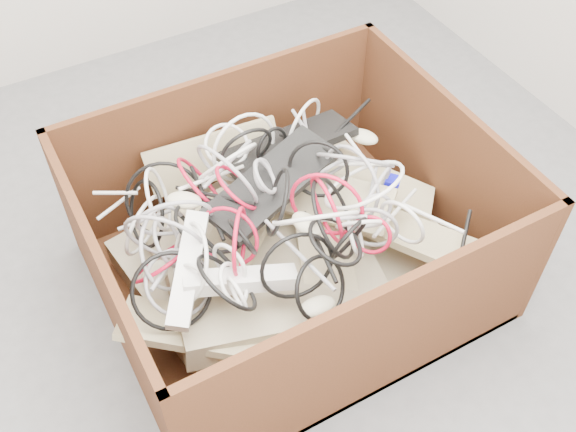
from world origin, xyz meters
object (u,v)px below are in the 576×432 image
vga_plug (393,180)px  power_strip_left (188,269)px  power_strip_right (240,280)px  cardboard_box (287,255)px

vga_plug → power_strip_left: bearing=-135.6°
power_strip_left → power_strip_right: size_ratio=1.06×
power_strip_left → vga_plug: size_ratio=7.35×
cardboard_box → power_strip_left: (-0.35, -0.08, 0.24)m
power_strip_left → power_strip_right: (0.12, -0.08, -0.03)m
cardboard_box → power_strip_right: cardboard_box is taller
cardboard_box → power_strip_right: bearing=-145.3°
power_strip_right → power_strip_left: bearing=162.7°
cardboard_box → power_strip_left: cardboard_box is taller
power_strip_left → vga_plug: (0.69, 0.03, -0.03)m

